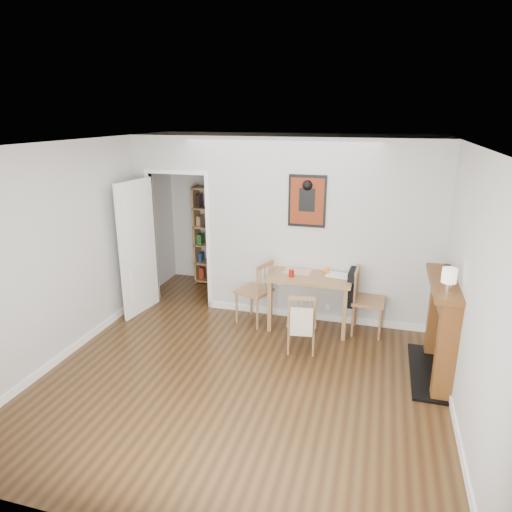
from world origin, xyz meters
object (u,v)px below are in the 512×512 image
(chair_left, at_px, (254,292))
(dining_table, at_px, (311,281))
(chair_front, at_px, (302,321))
(fireplace, at_px, (443,326))
(ceramic_jar_a, at_px, (448,274))
(bookshelf, at_px, (215,236))
(mantel_lamp, at_px, (449,277))
(orange_fruit, at_px, (326,271))
(red_glass, at_px, (291,273))
(ceramic_jar_b, at_px, (447,268))
(chair_right, at_px, (367,301))
(notebook, at_px, (338,275))

(chair_left, bearing_deg, dining_table, 5.61)
(chair_front, height_order, fireplace, fireplace)
(fireplace, height_order, ceramic_jar_a, ceramic_jar_a)
(dining_table, height_order, bookshelf, bookshelf)
(fireplace, xyz_separation_m, mantel_lamp, (-0.05, -0.31, 0.69))
(bookshelf, relative_size, orange_fruit, 22.31)
(red_glass, height_order, ceramic_jar_b, ceramic_jar_b)
(chair_left, distance_m, chair_right, 1.57)
(red_glass, bearing_deg, bookshelf, 138.64)
(fireplace, bearing_deg, ceramic_jar_a, 98.84)
(chair_right, height_order, orange_fruit, chair_right)
(chair_left, relative_size, ceramic_jar_a, 8.71)
(dining_table, relative_size, ceramic_jar_b, 12.36)
(chair_right, height_order, chair_front, chair_right)
(bookshelf, relative_size, ceramic_jar_b, 18.76)
(fireplace, bearing_deg, ceramic_jar_b, 87.63)
(mantel_lamp, bearing_deg, chair_left, 155.54)
(red_glass, bearing_deg, mantel_lamp, -28.87)
(bookshelf, bearing_deg, chair_right, -25.96)
(dining_table, xyz_separation_m, notebook, (0.36, 0.07, 0.10))
(notebook, distance_m, mantel_lamp, 1.81)
(notebook, bearing_deg, fireplace, -35.85)
(chair_front, bearing_deg, ceramic_jar_b, 5.50)
(orange_fruit, distance_m, ceramic_jar_a, 1.73)
(chair_front, bearing_deg, ceramic_jar_a, -2.73)
(orange_fruit, bearing_deg, fireplace, -33.40)
(fireplace, xyz_separation_m, ceramic_jar_b, (0.01, 0.29, 0.59))
(ceramic_jar_a, bearing_deg, chair_front, 177.27)
(mantel_lamp, relative_size, ceramic_jar_a, 2.21)
(chair_left, xyz_separation_m, chair_front, (0.80, -0.64, -0.06))
(ceramic_jar_b, bearing_deg, bookshelf, 152.28)
(notebook, bearing_deg, bookshelf, 151.35)
(notebook, xyz_separation_m, ceramic_jar_b, (1.28, -0.63, 0.42))
(dining_table, bearing_deg, bookshelf, 145.51)
(mantel_lamp, bearing_deg, chair_front, 164.27)
(chair_left, distance_m, fireplace, 2.55)
(dining_table, bearing_deg, mantel_lamp, -36.17)
(chair_right, distance_m, ceramic_jar_a, 1.38)
(dining_table, bearing_deg, chair_front, -89.13)
(bookshelf, xyz_separation_m, ceramic_jar_b, (3.54, -1.86, 0.35))
(dining_table, bearing_deg, red_glass, -148.27)
(fireplace, bearing_deg, chair_front, 175.29)
(chair_front, xyz_separation_m, notebook, (0.35, 0.78, 0.38))
(red_glass, height_order, mantel_lamp, mantel_lamp)
(red_glass, height_order, orange_fruit, red_glass)
(ceramic_jar_b, bearing_deg, chair_front, -174.50)
(chair_front, xyz_separation_m, orange_fruit, (0.19, 0.81, 0.41))
(chair_front, height_order, red_glass, red_glass)
(chair_left, distance_m, ceramic_jar_b, 2.59)
(chair_left, height_order, bookshelf, bookshelf)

